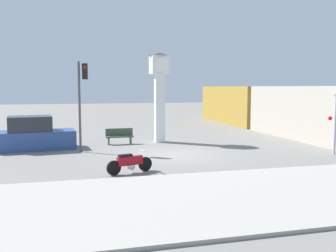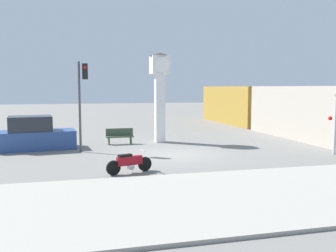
{
  "view_description": "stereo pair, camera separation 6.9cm",
  "coord_description": "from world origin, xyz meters",
  "views": [
    {
      "loc": [
        -4.89,
        -17.61,
        3.33
      ],
      "look_at": [
        -0.27,
        0.29,
        1.41
      ],
      "focal_mm": 40.0,
      "sensor_mm": 36.0,
      "label": 1
    },
    {
      "loc": [
        -4.83,
        -17.63,
        3.33
      ],
      "look_at": [
        -0.27,
        0.29,
        1.41
      ],
      "focal_mm": 40.0,
      "sensor_mm": 36.0,
      "label": 2
    }
  ],
  "objects": [
    {
      "name": "traffic_light",
      "position": [
        -4.36,
        2.0,
        3.17
      ],
      "size": [
        0.5,
        0.35,
        4.63
      ],
      "color": "#47474C",
      "rests_on": "ground_plane"
    },
    {
      "name": "sidewalk_strip",
      "position": [
        0.0,
        -7.4,
        0.05
      ],
      "size": [
        36.0,
        6.0,
        0.1
      ],
      "color": "#9E998E",
      "rests_on": "ground_plane"
    },
    {
      "name": "motorcycle",
      "position": [
        -2.76,
        -3.4,
        0.41
      ],
      "size": [
        1.86,
        0.73,
        0.85
      ],
      "rotation": [
        0.0,
        0.0,
        0.32
      ],
      "color": "black",
      "rests_on": "ground_plane"
    },
    {
      "name": "railroad_crossing_signal",
      "position": [
        7.75,
        -1.85,
        1.81
      ],
      "size": [
        0.9,
        0.82,
        3.3
      ],
      "color": "#B7B7BC",
      "rests_on": "ground_plane"
    },
    {
      "name": "bench",
      "position": [
        -2.21,
        4.16,
        0.49
      ],
      "size": [
        1.6,
        0.44,
        0.92
      ],
      "color": "#384C38",
      "rests_on": "ground_plane"
    },
    {
      "name": "freight_train",
      "position": [
        10.0,
        9.18,
        1.7
      ],
      "size": [
        2.8,
        21.49,
        3.4
      ],
      "color": "#ADA393",
      "rests_on": "ground_plane"
    },
    {
      "name": "ground_plane",
      "position": [
        0.0,
        0.0,
        0.0
      ],
      "size": [
        120.0,
        120.0,
        0.0
      ],
      "primitive_type": "plane",
      "color": "slate"
    },
    {
      "name": "parked_car",
      "position": [
        -6.92,
        3.46,
        0.75
      ],
      "size": [
        4.37,
        2.25,
        1.8
      ],
      "rotation": [
        0.0,
        0.0,
        0.11
      ],
      "color": "#2D4C8C",
      "rests_on": "ground_plane"
    },
    {
      "name": "clock_tower",
      "position": [
        0.27,
        4.45,
        3.55
      ],
      "size": [
        1.28,
        1.28,
        5.4
      ],
      "color": "white",
      "rests_on": "ground_plane"
    }
  ]
}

